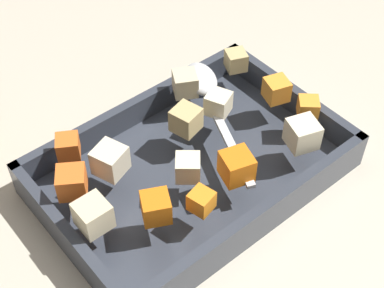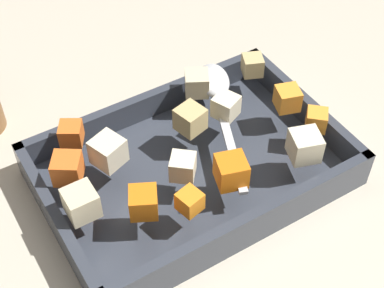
% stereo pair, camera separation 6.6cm
% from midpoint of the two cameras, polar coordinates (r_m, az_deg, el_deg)
% --- Properties ---
extents(ground_plane, '(4.00, 4.00, 0.00)m').
position_cam_midpoint_polar(ground_plane, '(0.71, 0.66, -3.23)').
color(ground_plane, '#BCB29E').
extents(baking_dish, '(0.35, 0.23, 0.05)m').
position_cam_midpoint_polar(baking_dish, '(0.70, 2.72, -2.72)').
color(baking_dish, '#333842').
rests_on(baking_dish, ground_plane).
extents(carrot_chunk_far_right, '(0.04, 0.04, 0.03)m').
position_cam_midpoint_polar(carrot_chunk_far_right, '(0.68, -9.08, 0.87)').
color(carrot_chunk_far_right, orange).
rests_on(carrot_chunk_far_right, baking_dish).
extents(carrot_chunk_mid_left, '(0.03, 0.03, 0.02)m').
position_cam_midpoint_polar(carrot_chunk_mid_left, '(0.61, 2.90, -5.83)').
color(carrot_chunk_mid_left, orange).
rests_on(carrot_chunk_mid_left, baking_dish).
extents(carrot_chunk_corner_sw, '(0.04, 0.04, 0.03)m').
position_cam_midpoint_polar(carrot_chunk_corner_sw, '(0.63, 6.88, -2.82)').
color(carrot_chunk_corner_sw, orange).
rests_on(carrot_chunk_corner_sw, baking_dish).
extents(carrot_chunk_near_right, '(0.04, 0.04, 0.03)m').
position_cam_midpoint_polar(carrot_chunk_near_right, '(0.60, -1.66, -5.93)').
color(carrot_chunk_near_right, orange).
rests_on(carrot_chunk_near_right, baking_dish).
extents(carrot_chunk_far_left, '(0.04, 0.04, 0.03)m').
position_cam_midpoint_polar(carrot_chunk_far_left, '(0.64, -9.26, -2.55)').
color(carrot_chunk_far_left, orange).
rests_on(carrot_chunk_far_left, baking_dish).
extents(carrot_chunk_near_spoon, '(0.03, 0.03, 0.03)m').
position_cam_midpoint_polar(carrot_chunk_near_spoon, '(0.73, 11.96, 4.28)').
color(carrot_chunk_near_spoon, orange).
rests_on(carrot_chunk_near_spoon, baking_dish).
extents(carrot_chunk_heap_top, '(0.03, 0.03, 0.02)m').
position_cam_midpoint_polar(carrot_chunk_heap_top, '(0.71, 14.75, 2.18)').
color(carrot_chunk_heap_top, orange).
rests_on(carrot_chunk_heap_top, baking_dish).
extents(potato_chunk_mid_right, '(0.03, 0.03, 0.03)m').
position_cam_midpoint_polar(potato_chunk_mid_right, '(0.61, -7.77, -5.93)').
color(potato_chunk_mid_right, beige).
rests_on(potato_chunk_mid_right, baking_dish).
extents(potato_chunk_corner_nw, '(0.04, 0.04, 0.03)m').
position_cam_midpoint_polar(potato_chunk_corner_nw, '(0.63, 2.07, -2.42)').
color(potato_chunk_corner_nw, beige).
rests_on(potato_chunk_corner_nw, baking_dish).
extents(potato_chunk_rim_edge, '(0.03, 0.03, 0.03)m').
position_cam_midpoint_polar(potato_chunk_rim_edge, '(0.77, 8.44, 7.55)').
color(potato_chunk_rim_edge, tan).
rests_on(potato_chunk_rim_edge, baking_dish).
extents(potato_chunk_near_left, '(0.04, 0.04, 0.03)m').
position_cam_midpoint_polar(potato_chunk_near_left, '(0.70, 6.03, 3.56)').
color(potato_chunk_near_left, beige).
rests_on(potato_chunk_near_left, baking_dish).
extents(potato_chunk_heap_side, '(0.04, 0.04, 0.03)m').
position_cam_midpoint_polar(potato_chunk_heap_side, '(0.67, 13.80, -0.31)').
color(potato_chunk_heap_side, beige).
rests_on(potato_chunk_heap_side, baking_dish).
extents(potato_chunk_under_handle, '(0.04, 0.04, 0.03)m').
position_cam_midpoint_polar(potato_chunk_under_handle, '(0.73, 3.08, 5.84)').
color(potato_chunk_under_handle, beige).
rests_on(potato_chunk_under_handle, baking_dish).
extents(potato_chunk_front_center, '(0.04, 0.04, 0.03)m').
position_cam_midpoint_polar(potato_chunk_front_center, '(0.68, 2.60, 2.31)').
color(potato_chunk_front_center, tan).
rests_on(potato_chunk_front_center, baking_dish).
extents(parsnip_chunk_back_center, '(0.04, 0.04, 0.03)m').
position_cam_midpoint_polar(parsnip_chunk_back_center, '(0.65, -5.37, -0.89)').
color(parsnip_chunk_back_center, beige).
rests_on(parsnip_chunk_back_center, baking_dish).
extents(serving_spoon, '(0.10, 0.20, 0.02)m').
position_cam_midpoint_polar(serving_spoon, '(0.74, 4.93, 5.39)').
color(serving_spoon, silver).
rests_on(serving_spoon, baking_dish).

